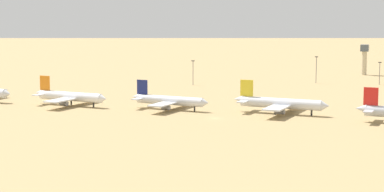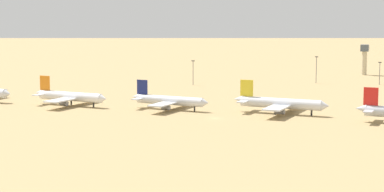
{
  "view_description": "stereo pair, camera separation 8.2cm",
  "coord_description": "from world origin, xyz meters",
  "px_view_note": "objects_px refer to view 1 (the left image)",
  "views": [
    {
      "loc": [
        84.87,
        -259.12,
        43.94
      ],
      "look_at": [
        -16.82,
        18.92,
        6.0
      ],
      "focal_mm": 64.74,
      "sensor_mm": 36.0,
      "label": 1
    },
    {
      "loc": [
        84.95,
        -259.09,
        43.94
      ],
      "look_at": [
        -16.82,
        18.92,
        6.0
      ],
      "focal_mm": 64.74,
      "sensor_mm": 36.0,
      "label": 2
    }
  ],
  "objects_px": {
    "parked_jet_navy_3": "(169,100)",
    "light_pole_mid": "(193,71)",
    "light_pole_east": "(380,71)",
    "control_tower": "(364,57)",
    "parked_jet_orange_2": "(70,96)",
    "light_pole_west": "(316,68)",
    "parked_jet_yellow_4": "(280,103)"
  },
  "relations": [
    {
      "from": "light_pole_west",
      "to": "control_tower",
      "type": "bearing_deg",
      "value": 70.95
    },
    {
      "from": "parked_jet_navy_3",
      "to": "light_pole_mid",
      "type": "xyz_separation_m",
      "value": [
        -23.09,
        93.77,
        4.15
      ]
    },
    {
      "from": "parked_jet_orange_2",
      "to": "control_tower",
      "type": "xyz_separation_m",
      "value": [
        108.31,
        192.87,
        7.73
      ]
    },
    {
      "from": "parked_jet_yellow_4",
      "to": "light_pole_west",
      "type": "distance_m",
      "value": 123.88
    },
    {
      "from": "control_tower",
      "to": "light_pole_east",
      "type": "distance_m",
      "value": 58.23
    },
    {
      "from": "parked_jet_orange_2",
      "to": "parked_jet_navy_3",
      "type": "relative_size",
      "value": 1.05
    },
    {
      "from": "control_tower",
      "to": "light_pole_west",
      "type": "relative_size",
      "value": 1.27
    },
    {
      "from": "parked_jet_yellow_4",
      "to": "light_pole_mid",
      "type": "distance_m",
      "value": 113.8
    },
    {
      "from": "parked_jet_orange_2",
      "to": "parked_jet_yellow_4",
      "type": "relative_size",
      "value": 0.95
    },
    {
      "from": "parked_jet_orange_2",
      "to": "light_pole_west",
      "type": "height_order",
      "value": "light_pole_west"
    },
    {
      "from": "parked_jet_navy_3",
      "to": "light_pole_west",
      "type": "distance_m",
      "value": 134.83
    },
    {
      "from": "light_pole_east",
      "to": "parked_jet_orange_2",
      "type": "bearing_deg",
      "value": -131.98
    },
    {
      "from": "light_pole_mid",
      "to": "light_pole_east",
      "type": "bearing_deg",
      "value": 21.3
    },
    {
      "from": "parked_jet_yellow_4",
      "to": "light_pole_east",
      "type": "relative_size",
      "value": 3.17
    },
    {
      "from": "parked_jet_navy_3",
      "to": "light_pole_mid",
      "type": "distance_m",
      "value": 96.67
    },
    {
      "from": "parked_jet_navy_3",
      "to": "light_pole_mid",
      "type": "height_order",
      "value": "light_pole_mid"
    },
    {
      "from": "control_tower",
      "to": "parked_jet_orange_2",
      "type": "bearing_deg",
      "value": -119.32
    },
    {
      "from": "parked_jet_orange_2",
      "to": "light_pole_mid",
      "type": "height_order",
      "value": "light_pole_mid"
    },
    {
      "from": "parked_jet_yellow_4",
      "to": "parked_jet_orange_2",
      "type": "bearing_deg",
      "value": -170.32
    },
    {
      "from": "parked_jet_navy_3",
      "to": "light_pole_west",
      "type": "height_order",
      "value": "light_pole_west"
    },
    {
      "from": "parked_jet_orange_2",
      "to": "control_tower",
      "type": "bearing_deg",
      "value": 67.63
    },
    {
      "from": "parked_jet_navy_3",
      "to": "parked_jet_yellow_4",
      "type": "bearing_deg",
      "value": 11.69
    },
    {
      "from": "control_tower",
      "to": "parked_jet_yellow_4",
      "type": "bearing_deg",
      "value": -94.4
    },
    {
      "from": "light_pole_east",
      "to": "control_tower",
      "type": "bearing_deg",
      "value": 104.65
    },
    {
      "from": "parked_jet_orange_2",
      "to": "parked_jet_yellow_4",
      "type": "xyz_separation_m",
      "value": [
        94.15,
        8.83,
        0.22
      ]
    },
    {
      "from": "light_pole_mid",
      "to": "light_pole_east",
      "type": "xyz_separation_m",
      "value": [
        99.63,
        38.83,
        -0.53
      ]
    },
    {
      "from": "light_pole_west",
      "to": "light_pole_mid",
      "type": "distance_m",
      "value": 72.82
    },
    {
      "from": "parked_jet_orange_2",
      "to": "light_pole_east",
      "type": "xyz_separation_m",
      "value": [
        123.0,
        136.69,
        3.44
      ]
    },
    {
      "from": "light_pole_west",
      "to": "parked_jet_orange_2",
      "type": "bearing_deg",
      "value": -123.43
    },
    {
      "from": "parked_jet_navy_3",
      "to": "parked_jet_yellow_4",
      "type": "xyz_separation_m",
      "value": [
        47.68,
        4.74,
        0.4
      ]
    },
    {
      "from": "light_pole_west",
      "to": "light_pole_east",
      "type": "relative_size",
      "value": 1.2
    },
    {
      "from": "parked_jet_yellow_4",
      "to": "control_tower",
      "type": "relative_size",
      "value": 2.08
    }
  ]
}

